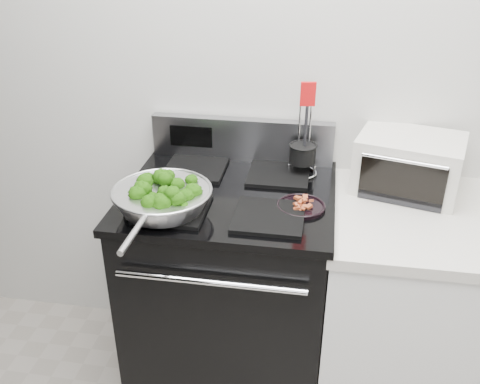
% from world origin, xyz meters
% --- Properties ---
extents(back_wall, '(4.00, 0.02, 2.70)m').
position_xyz_m(back_wall, '(0.00, 1.75, 1.35)').
color(back_wall, beige).
rests_on(back_wall, ground).
extents(gas_range, '(0.79, 0.69, 1.13)m').
position_xyz_m(gas_range, '(-0.30, 1.41, 0.49)').
color(gas_range, black).
rests_on(gas_range, floor).
extents(counter, '(0.62, 0.68, 0.92)m').
position_xyz_m(counter, '(0.39, 1.41, 0.46)').
color(counter, white).
rests_on(counter, floor).
extents(skillet, '(0.35, 0.56, 0.08)m').
position_xyz_m(skillet, '(-0.50, 1.23, 1.00)').
color(skillet, silver).
rests_on(skillet, gas_range).
extents(broccoli_pile, '(0.28, 0.28, 0.10)m').
position_xyz_m(broccoli_pile, '(-0.50, 1.23, 1.02)').
color(broccoli_pile, black).
rests_on(broccoli_pile, skillet).
extents(bacon_plate, '(0.17, 0.17, 0.04)m').
position_xyz_m(bacon_plate, '(-0.03, 1.33, 0.97)').
color(bacon_plate, black).
rests_on(bacon_plate, gas_range).
extents(utensil_holder, '(0.12, 0.12, 0.38)m').
position_xyz_m(utensil_holder, '(-0.04, 1.61, 1.02)').
color(utensil_holder, silver).
rests_on(utensil_holder, gas_range).
extents(toaster_oven, '(0.44, 0.38, 0.22)m').
position_xyz_m(toaster_oven, '(0.36, 1.60, 1.03)').
color(toaster_oven, silver).
rests_on(toaster_oven, counter).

